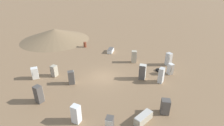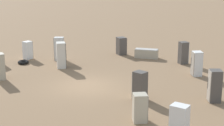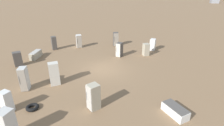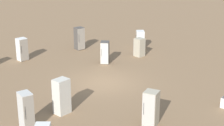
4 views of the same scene
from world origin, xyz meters
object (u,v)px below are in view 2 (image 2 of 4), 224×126
at_px(discarded_fridge_7, 59,49).
at_px(discarded_fridge_10, 197,64).
at_px(discarded_fridge_9, 146,54).
at_px(discarded_fridge_12, 215,86).
at_px(discarded_fridge_1, 140,108).
at_px(discarded_fridge_6, 61,55).
at_px(discarded_fridge_2, 121,46).
at_px(discarded_fridge_5, 180,120).
at_px(discarded_fridge_11, 140,85).
at_px(discarded_fridge_4, 183,53).
at_px(discarded_fridge_0, 28,50).
at_px(scrap_tire, 23,62).

xyz_separation_m(discarded_fridge_7, discarded_fridge_10, (0.12, -11.08, -0.09)).
distance_m(discarded_fridge_9, discarded_fridge_12, 10.49).
height_order(discarded_fridge_1, discarded_fridge_7, discarded_fridge_7).
bearing_deg(discarded_fridge_6, discarded_fridge_10, 66.42).
bearing_deg(discarded_fridge_12, discarded_fridge_6, 54.05).
height_order(discarded_fridge_2, discarded_fridge_5, discarded_fridge_2).
relative_size(discarded_fridge_10, discarded_fridge_11, 1.04).
height_order(discarded_fridge_10, discarded_fridge_12, discarded_fridge_12).
distance_m(discarded_fridge_10, discarded_fridge_11, 6.36).
bearing_deg(discarded_fridge_2, discarded_fridge_12, 1.40).
height_order(discarded_fridge_7, discarded_fridge_10, discarded_fridge_7).
relative_size(discarded_fridge_4, discarded_fridge_6, 0.89).
height_order(discarded_fridge_9, discarded_fridge_10, discarded_fridge_10).
relative_size(discarded_fridge_1, discarded_fridge_9, 0.73).
distance_m(discarded_fridge_7, discarded_fridge_11, 10.71).
height_order(discarded_fridge_2, discarded_fridge_7, discarded_fridge_7).
bearing_deg(discarded_fridge_10, discarded_fridge_11, 131.09).
distance_m(discarded_fridge_6, discarded_fridge_7, 2.27).
height_order(discarded_fridge_5, discarded_fridge_10, discarded_fridge_10).
height_order(discarded_fridge_0, discarded_fridge_12, discarded_fridge_12).
height_order(discarded_fridge_9, scrap_tire, discarded_fridge_9).
height_order(discarded_fridge_0, scrap_tire, discarded_fridge_0).
distance_m(discarded_fridge_10, discarded_fridge_12, 5.07).
xyz_separation_m(discarded_fridge_9, scrap_tire, (-5.55, 8.33, -0.27)).
bearing_deg(discarded_fridge_5, discarded_fridge_10, 107.02).
xyz_separation_m(discarded_fridge_6, discarded_fridge_12, (-2.72, -11.68, -0.04)).
xyz_separation_m(discarded_fridge_7, discarded_fridge_12, (-4.57, -12.99, -0.02)).
distance_m(discarded_fridge_0, discarded_fridge_7, 2.68).
xyz_separation_m(discarded_fridge_4, discarded_fridge_11, (-8.82, 0.55, -0.04)).
xyz_separation_m(discarded_fridge_5, scrap_tire, (7.57, 14.22, -0.63)).
height_order(discarded_fridge_7, discarded_fridge_12, discarded_fridge_7).
relative_size(discarded_fridge_5, discarded_fridge_10, 0.86).
bearing_deg(discarded_fridge_1, discarded_fridge_0, -152.37).
bearing_deg(discarded_fridge_4, discarded_fridge_10, -12.22).
height_order(discarded_fridge_6, discarded_fridge_11, discarded_fridge_6).
height_order(discarded_fridge_5, scrap_tire, discarded_fridge_5).
bearing_deg(discarded_fridge_10, discarded_fridge_12, 172.87).
relative_size(discarded_fridge_9, discarded_fridge_10, 1.15).
height_order(discarded_fridge_4, discarded_fridge_7, discarded_fridge_7).
height_order(discarded_fridge_0, discarded_fridge_7, discarded_fridge_7).
relative_size(discarded_fridge_11, scrap_tire, 1.94).
bearing_deg(discarded_fridge_7, discarded_fridge_0, 82.35).
relative_size(discarded_fridge_0, discarded_fridge_6, 0.75).
bearing_deg(discarded_fridge_10, scrap_tire, 70.09).
xyz_separation_m(discarded_fridge_5, discarded_fridge_9, (13.12, 5.88, -0.36)).
bearing_deg(scrap_tire, discarded_fridge_7, -44.69).
bearing_deg(discarded_fridge_5, scrap_tire, 162.57).
bearing_deg(discarded_fridge_12, discarded_fridge_7, 47.75).
relative_size(discarded_fridge_0, discarded_fridge_9, 0.74).
relative_size(discarded_fridge_5, discarded_fridge_11, 0.89).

